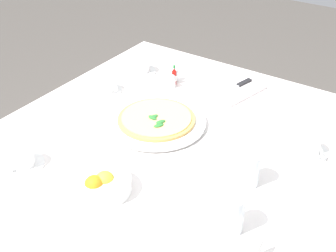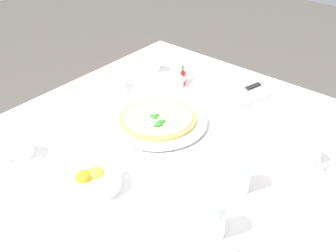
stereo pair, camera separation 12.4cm
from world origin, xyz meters
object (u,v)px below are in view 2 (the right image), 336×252
(coffee_cup_center_back, at_px, (113,83))
(napkin_folded, at_px, (244,93))
(coffee_cup_back_corner, at_px, (20,149))
(citrus_bowl, at_px, (94,179))
(pizza_plate, at_px, (158,121))
(pepper_shaker, at_px, (185,76))
(coffee_cup_near_right, at_px, (308,154))
(pizza, at_px, (158,118))
(water_glass_right_edge, at_px, (239,176))
(coffee_cup_left_edge, at_px, (151,65))
(salt_shaker, at_px, (180,82))
(hot_sauce_bottle, at_px, (183,77))
(dinner_knife, at_px, (244,90))
(water_glass_far_right, at_px, (213,219))

(coffee_cup_center_back, bearing_deg, napkin_folded, 123.80)
(coffee_cup_back_corner, xyz_separation_m, citrus_bowl, (-0.05, 0.28, -0.00))
(pizza_plate, distance_m, pepper_shaker, 0.34)
(coffee_cup_center_back, xyz_separation_m, coffee_cup_near_right, (-0.06, 0.79, -0.00))
(pizza, distance_m, citrus_bowl, 0.37)
(water_glass_right_edge, relative_size, pepper_shaker, 1.85)
(pizza_plate, xyz_separation_m, citrus_bowl, (0.36, 0.07, 0.02))
(coffee_cup_left_edge, xyz_separation_m, salt_shaker, (0.04, 0.19, -0.00))
(coffee_cup_left_edge, relative_size, hot_sauce_bottle, 1.57)
(coffee_cup_center_back, relative_size, dinner_knife, 0.68)
(dinner_knife, bearing_deg, napkin_folded, -180.00)
(coffee_cup_back_corner, height_order, salt_shaker, coffee_cup_back_corner)
(coffee_cup_left_edge, relative_size, citrus_bowl, 0.87)
(pizza, distance_m, salt_shaker, 0.28)
(coffee_cup_left_edge, height_order, water_glass_far_right, water_glass_far_right)
(hot_sauce_bottle, distance_m, salt_shaker, 0.03)
(coffee_cup_near_right, relative_size, water_glass_far_right, 1.19)
(pizza_plate, distance_m, coffee_cup_left_edge, 0.41)
(dinner_knife, bearing_deg, hot_sauce_bottle, -58.00)
(coffee_cup_near_right, bearing_deg, dinner_knife, -121.22)
(pizza, distance_m, napkin_folded, 0.39)
(coffee_cup_center_back, relative_size, hot_sauce_bottle, 1.60)
(coffee_cup_center_back, relative_size, citrus_bowl, 0.88)
(pizza_plate, distance_m, salt_shaker, 0.28)
(coffee_cup_near_right, bearing_deg, coffee_cup_center_back, -85.57)
(water_glass_far_right, bearing_deg, hot_sauce_bottle, -136.33)
(pepper_shaker, bearing_deg, water_glass_far_right, 42.82)
(water_glass_far_right, xyz_separation_m, dinner_knife, (-0.65, -0.31, -0.02))
(salt_shaker, xyz_separation_m, pepper_shaker, (-0.06, -0.02, 0.00))
(pizza, height_order, water_glass_far_right, water_glass_far_right)
(coffee_cup_back_corner, height_order, pepper_shaker, coffee_cup_back_corner)
(coffee_cup_center_back, distance_m, citrus_bowl, 0.58)
(pizza, xyz_separation_m, coffee_cup_back_corner, (0.41, -0.21, 0.00))
(napkin_folded, bearing_deg, dinner_knife, 0.26)
(pizza_plate, bearing_deg, citrus_bowl, 11.57)
(pizza_plate, xyz_separation_m, coffee_cup_near_right, (-0.14, 0.49, 0.02))
(coffee_cup_back_corner, relative_size, water_glass_right_edge, 1.27)
(coffee_cup_center_back, height_order, pepper_shaker, coffee_cup_center_back)
(dinner_knife, bearing_deg, citrus_bowl, 9.89)
(dinner_knife, bearing_deg, coffee_cup_left_edge, -66.73)
(napkin_folded, relative_size, citrus_bowl, 1.63)
(coffee_cup_center_back, relative_size, coffee_cup_left_edge, 1.02)
(water_glass_right_edge, bearing_deg, pizza, -104.74)
(pizza, height_order, coffee_cup_center_back, coffee_cup_center_back)
(coffee_cup_back_corner, distance_m, water_glass_far_right, 0.65)
(dinner_knife, xyz_separation_m, citrus_bowl, (0.72, -0.05, 0.00))
(napkin_folded, distance_m, hot_sauce_bottle, 0.25)
(salt_shaker, bearing_deg, hot_sauce_bottle, -160.35)
(pizza, bearing_deg, napkin_folded, 161.03)
(coffee_cup_near_right, distance_m, napkin_folded, 0.43)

